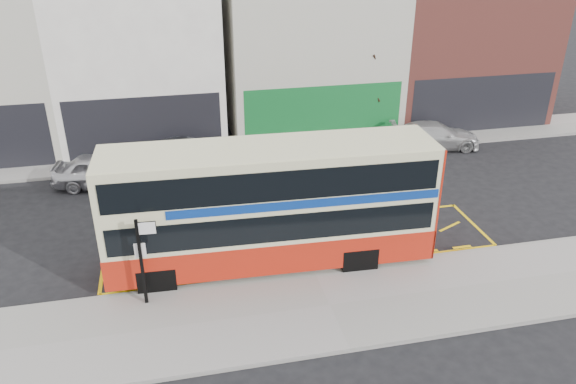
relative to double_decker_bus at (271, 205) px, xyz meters
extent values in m
plane|color=black|center=(1.25, -0.60, -2.28)|extent=(120.00, 120.00, 0.00)
cube|color=gray|center=(1.25, -2.90, -2.20)|extent=(40.00, 4.00, 0.15)
cube|color=gray|center=(1.25, -0.97, -2.20)|extent=(40.00, 0.15, 0.15)
cube|color=gray|center=(1.25, 10.40, -2.20)|extent=(50.00, 3.00, 0.15)
cube|color=white|center=(-4.25, 14.40, 2.22)|extent=(8.00, 8.00, 9.00)
cube|color=black|center=(-4.25, 10.42, -0.68)|extent=(7.36, 0.06, 3.20)
cube|color=black|center=(-4.25, 10.44, -0.88)|extent=(5.60, 0.04, 2.00)
cube|color=beige|center=(4.75, 14.40, 1.97)|extent=(9.00, 8.00, 8.50)
cube|color=#12662A|center=(4.75, 10.42, -0.68)|extent=(8.28, 0.06, 3.20)
cube|color=black|center=(4.75, 10.44, -0.88)|extent=(6.30, 0.04, 2.00)
cube|color=#A04A40|center=(13.75, 14.40, 1.47)|extent=(9.00, 8.00, 7.50)
cube|color=black|center=(13.75, 10.42, -0.68)|extent=(8.28, 0.06, 3.20)
cube|color=black|center=(13.75, 10.44, -0.88)|extent=(6.30, 0.04, 2.00)
cube|color=beige|center=(-0.04, 0.00, 0.06)|extent=(10.89, 2.85, 3.98)
cube|color=#B01E0E|center=(-0.04, 0.00, -1.39)|extent=(10.93, 2.89, 1.08)
cube|color=#B01E0E|center=(5.34, -0.20, 0.06)|extent=(0.15, 2.50, 3.98)
cube|color=black|center=(-0.04, 0.00, -0.21)|extent=(10.46, 2.90, 0.93)
cube|color=black|center=(-0.04, 0.00, 1.26)|extent=(10.46, 2.90, 0.98)
cube|color=navy|center=(0.95, -0.04, 0.57)|extent=(8.73, 2.82, 0.29)
cube|color=black|center=(-5.41, 0.20, -0.46)|extent=(0.14, 2.26, 1.57)
cube|color=black|center=(-5.41, 0.20, 1.26)|extent=(0.14, 2.26, 0.98)
cube|color=black|center=(-5.40, 0.20, 0.47)|extent=(0.11, 1.72, 0.34)
cube|color=beige|center=(-0.04, 0.00, 2.00)|extent=(10.88, 2.76, 0.12)
cylinder|color=black|center=(-3.90, -0.96, -1.79)|extent=(0.99, 0.31, 0.98)
cylinder|color=black|center=(-3.82, 1.25, -1.79)|extent=(0.99, 0.31, 0.98)
cylinder|color=black|center=(2.77, -1.21, -1.79)|extent=(0.99, 0.31, 0.98)
cylinder|color=black|center=(2.85, 1.00, -1.79)|extent=(0.99, 0.31, 0.98)
cube|color=black|center=(-4.25, -1.56, -0.67)|extent=(0.10, 0.10, 2.91)
cube|color=white|center=(-3.96, -1.58, 0.49)|extent=(0.52, 0.07, 0.43)
cube|color=white|center=(-4.24, -1.50, -0.29)|extent=(0.34, 0.05, 0.48)
imported|color=#BBBBC0|center=(-6.09, 7.70, -1.53)|extent=(4.63, 2.46, 1.50)
imported|color=#44464C|center=(-2.29, 8.71, -1.57)|extent=(4.48, 2.16, 1.42)
imported|color=#B8B8B8|center=(10.31, 8.87, -1.61)|extent=(4.85, 2.66, 1.33)
cylinder|color=black|center=(7.48, 11.36, -1.18)|extent=(0.24, 0.24, 2.19)
camera|label=1|loc=(-2.99, -16.22, 8.59)|focal=35.00mm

